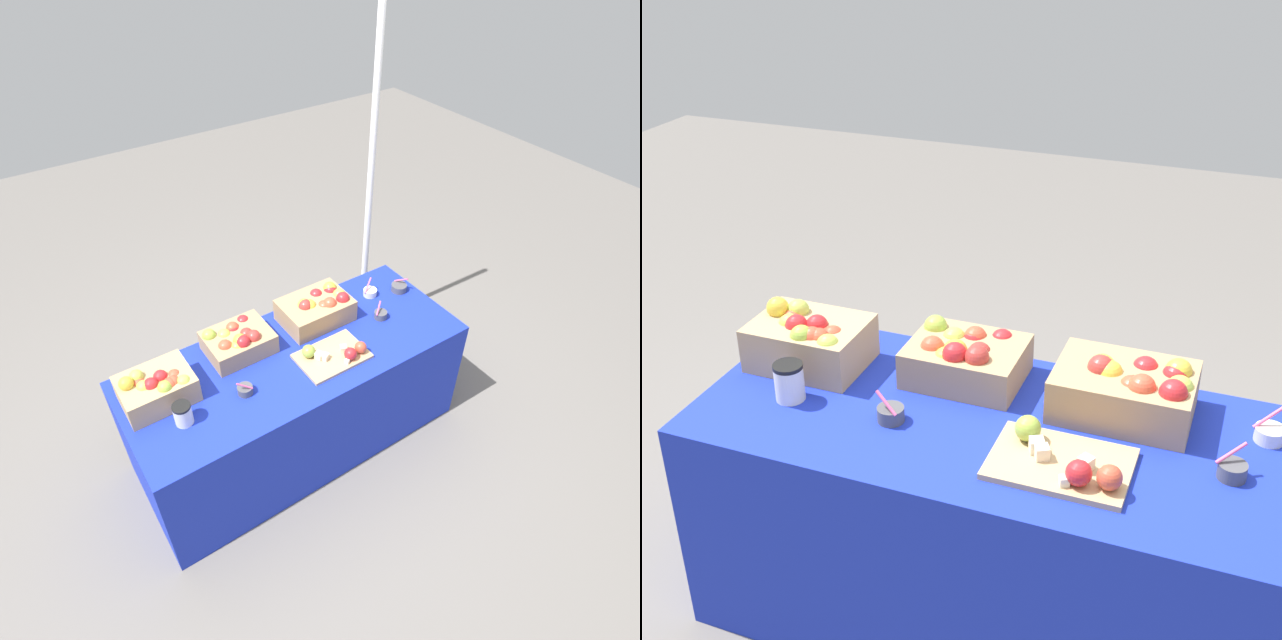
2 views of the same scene
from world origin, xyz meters
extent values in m
plane|color=slate|center=(0.00, 0.00, 0.00)|extent=(10.00, 10.00, 0.00)
cube|color=#192DB7|center=(0.00, 0.00, 0.37)|extent=(1.90, 0.76, 0.74)
cube|color=tan|center=(-0.73, 0.11, 0.81)|extent=(0.35, 0.26, 0.15)
sphere|color=#D14C33|center=(-0.66, 0.04, 0.87)|extent=(0.07, 0.07, 0.07)
sphere|color=#B2C64C|center=(-0.79, 0.09, 0.87)|extent=(0.07, 0.07, 0.07)
sphere|color=red|center=(-0.76, 0.08, 0.88)|extent=(0.07, 0.07, 0.07)
sphere|color=gold|center=(-0.85, 0.13, 0.90)|extent=(0.07, 0.07, 0.07)
sphere|color=#B2C64C|center=(-0.62, 0.02, 0.87)|extent=(0.07, 0.07, 0.07)
sphere|color=red|center=(-0.70, 0.10, 0.88)|extent=(0.07, 0.07, 0.07)
sphere|color=#D14C33|center=(-0.80, 0.13, 0.87)|extent=(0.07, 0.07, 0.07)
sphere|color=#99B742|center=(-0.71, 0.02, 0.88)|extent=(0.07, 0.07, 0.07)
sphere|color=#B2C64C|center=(-0.80, 0.16, 0.89)|extent=(0.07, 0.07, 0.07)
sphere|color=#D14C33|center=(-0.64, 0.09, 0.86)|extent=(0.07, 0.07, 0.07)
sphere|color=#D14C33|center=(-0.68, 0.04, 0.88)|extent=(0.07, 0.07, 0.07)
cube|color=tan|center=(-0.24, 0.20, 0.80)|extent=(0.35, 0.28, 0.12)
sphere|color=#D14C33|center=(-0.33, 0.15, 0.85)|extent=(0.08, 0.08, 0.08)
sphere|color=#D14C33|center=(-0.23, 0.26, 0.85)|extent=(0.08, 0.08, 0.08)
sphere|color=#B2332D|center=(-0.18, 0.12, 0.86)|extent=(0.08, 0.08, 0.08)
sphere|color=gold|center=(-0.25, 0.14, 0.86)|extent=(0.08, 0.08, 0.08)
sphere|color=#B2332D|center=(-0.19, 0.18, 0.84)|extent=(0.08, 0.08, 0.08)
sphere|color=red|center=(-0.24, 0.12, 0.87)|extent=(0.08, 0.08, 0.08)
sphere|color=#99B742|center=(-0.28, 0.12, 0.84)|extent=(0.08, 0.08, 0.08)
sphere|color=red|center=(-0.23, 0.26, 0.84)|extent=(0.08, 0.08, 0.08)
sphere|color=#99B742|center=(-0.37, 0.27, 0.86)|extent=(0.08, 0.08, 0.08)
sphere|color=red|center=(-0.15, 0.29, 0.84)|extent=(0.08, 0.08, 0.08)
sphere|color=#B2C64C|center=(-0.29, 0.24, 0.84)|extent=(0.08, 0.08, 0.08)
cube|color=tan|center=(0.25, 0.18, 0.81)|extent=(0.40, 0.28, 0.14)
sphere|color=gold|center=(0.39, 0.23, 0.87)|extent=(0.08, 0.08, 0.08)
sphere|color=gold|center=(0.21, 0.17, 0.87)|extent=(0.08, 0.08, 0.08)
sphere|color=red|center=(0.40, 0.11, 0.88)|extent=(0.08, 0.08, 0.08)
sphere|color=#D14C33|center=(0.31, 0.11, 0.87)|extent=(0.08, 0.08, 0.08)
sphere|color=red|center=(0.30, 0.24, 0.86)|extent=(0.08, 0.08, 0.08)
sphere|color=#B2C64C|center=(0.41, 0.16, 0.86)|extent=(0.08, 0.08, 0.08)
sphere|color=gold|center=(0.18, 0.18, 0.87)|extent=(0.08, 0.08, 0.08)
sphere|color=#D14C33|center=(0.28, 0.13, 0.85)|extent=(0.08, 0.08, 0.08)
sphere|color=#B2332D|center=(0.18, 0.17, 0.88)|extent=(0.08, 0.08, 0.08)
sphere|color=red|center=(0.39, 0.22, 0.86)|extent=(0.08, 0.08, 0.08)
cube|color=tan|center=(0.15, -0.14, 0.75)|extent=(0.37, 0.26, 0.02)
cube|color=beige|center=(0.19, -0.23, 0.77)|extent=(0.03, 0.03, 0.03)
sphere|color=#D14C33|center=(0.29, -0.20, 0.79)|extent=(0.07, 0.07, 0.07)
cube|color=beige|center=(0.10, -0.14, 0.78)|extent=(0.05, 0.05, 0.04)
sphere|color=#99B742|center=(0.04, -0.07, 0.79)|extent=(0.07, 0.07, 0.07)
cube|color=beige|center=(0.08, -0.12, 0.78)|extent=(0.05, 0.05, 0.04)
cube|color=beige|center=(0.22, -0.15, 0.78)|extent=(0.05, 0.05, 0.04)
sphere|color=red|center=(0.22, -0.21, 0.79)|extent=(0.07, 0.07, 0.07)
cylinder|color=silver|center=(0.66, 0.18, 0.76)|extent=(0.08, 0.08, 0.04)
cylinder|color=#EA598C|center=(0.65, 0.19, 0.81)|extent=(0.08, 0.05, 0.07)
cylinder|color=#4C4C51|center=(-0.36, -0.10, 0.76)|extent=(0.08, 0.08, 0.04)
cylinder|color=#EA598C|center=(-0.36, -0.11, 0.81)|extent=(0.08, 0.04, 0.06)
cylinder|color=#4C4C51|center=(0.84, 0.12, 0.76)|extent=(0.10, 0.10, 0.05)
cylinder|color=#EA598C|center=(0.86, 0.12, 0.81)|extent=(0.04, 0.09, 0.06)
cylinder|color=#4C4C51|center=(0.58, -0.02, 0.76)|extent=(0.08, 0.08, 0.04)
cylinder|color=#EA598C|center=(0.57, -0.01, 0.81)|extent=(0.08, 0.06, 0.05)
cylinder|color=silver|center=(-0.68, -0.10, 0.79)|extent=(0.09, 0.09, 0.11)
cylinder|color=black|center=(-0.68, -0.10, 0.85)|extent=(0.09, 0.09, 0.01)
cylinder|color=white|center=(0.98, 0.63, 1.12)|extent=(0.04, 0.04, 2.25)
camera|label=1|loc=(-1.05, -1.80, 2.77)|focal=29.86mm
camera|label=2|loc=(0.55, -1.92, 2.13)|focal=47.78mm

